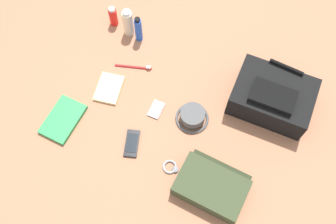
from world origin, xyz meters
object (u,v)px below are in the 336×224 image
(lotion_bottle, at_px, (128,23))
(notepad, at_px, (109,88))
(wristwatch, at_px, (171,167))
(bucket_hat, at_px, (192,116))
(media_player, at_px, (156,110))
(cell_phone, at_px, (132,143))
(sunscreen_spray, at_px, (113,16))
(paperback_novel, at_px, (63,119))
(backpack, at_px, (272,97))
(toothbrush, at_px, (135,67))
(deodorant_spray, at_px, (138,29))
(toiletry_pouch, at_px, (211,187))

(lotion_bottle, height_order, notepad, lotion_bottle)
(wristwatch, bearing_deg, bucket_hat, 94.61)
(media_player, bearing_deg, bucket_hat, 13.00)
(bucket_hat, bearing_deg, cell_phone, -127.92)
(sunscreen_spray, bearing_deg, notepad, -62.55)
(notepad, bearing_deg, wristwatch, -38.89)
(sunscreen_spray, height_order, paperback_novel, sunscreen_spray)
(paperback_novel, bearing_deg, backpack, 32.92)
(cell_phone, xyz_separation_m, toothbrush, (-0.18, 0.35, 0.00))
(cell_phone, bearing_deg, sunscreen_spray, 127.81)
(deodorant_spray, bearing_deg, bucket_hat, -32.35)
(wristwatch, bearing_deg, deodorant_spray, 130.84)
(bucket_hat, bearing_deg, backpack, 39.92)
(media_player, relative_size, toothbrush, 0.52)
(bucket_hat, xyz_separation_m, lotion_bottle, (-0.49, 0.28, 0.05))
(deodorant_spray, xyz_separation_m, paperback_novel, (-0.08, -0.55, -0.07))
(sunscreen_spray, distance_m, deodorant_spray, 0.16)
(deodorant_spray, distance_m, media_player, 0.41)
(bucket_hat, bearing_deg, toiletry_pouch, -50.07)
(toothbrush, bearing_deg, cell_phone, -62.42)
(wristwatch, bearing_deg, paperback_novel, -176.68)
(lotion_bottle, height_order, cell_phone, lotion_bottle)
(toiletry_pouch, height_order, sunscreen_spray, sunscreen_spray)
(backpack, distance_m, media_player, 0.52)
(bucket_hat, relative_size, lotion_bottle, 0.94)
(deodorant_spray, distance_m, toothbrush, 0.18)
(notepad, bearing_deg, sunscreen_spray, 103.65)
(sunscreen_spray, xyz_separation_m, deodorant_spray, (0.16, -0.02, 0.02))
(sunscreen_spray, distance_m, paperback_novel, 0.58)
(bucket_hat, bearing_deg, paperback_novel, -151.44)
(sunscreen_spray, bearing_deg, lotion_bottle, -7.49)
(bucket_hat, height_order, sunscreen_spray, sunscreen_spray)
(paperback_novel, bearing_deg, bucket_hat, 28.56)
(paperback_novel, height_order, cell_phone, paperback_novel)
(sunscreen_spray, distance_m, toothbrush, 0.29)
(backpack, height_order, deodorant_spray, backpack)
(media_player, bearing_deg, toiletry_pouch, -29.64)
(sunscreen_spray, height_order, wristwatch, sunscreen_spray)
(cell_phone, height_order, notepad, notepad)
(media_player, bearing_deg, deodorant_spray, 130.44)
(sunscreen_spray, height_order, toothbrush, sunscreen_spray)
(bucket_hat, bearing_deg, toothbrush, 162.42)
(cell_phone, distance_m, notepad, 0.30)
(backpack, height_order, bucket_hat, backpack)
(toiletry_pouch, distance_m, paperback_novel, 0.72)
(backpack, distance_m, deodorant_spray, 0.71)
(paperback_novel, xyz_separation_m, media_player, (0.35, 0.24, -0.00))
(sunscreen_spray, relative_size, paperback_novel, 0.54)
(toiletry_pouch, xyz_separation_m, deodorant_spray, (-0.64, 0.52, 0.04))
(wristwatch, bearing_deg, lotion_bottle, 134.10)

